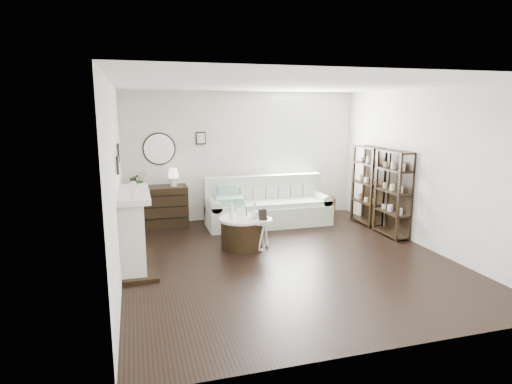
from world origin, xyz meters
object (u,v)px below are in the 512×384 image
object	(u,v)px
dresser	(156,207)
drum_table	(242,233)
sofa	(267,209)
pedestal_table	(260,221)

from	to	relation	value
dresser	drum_table	size ratio (longest dim) A/B	1.60
sofa	drum_table	distance (m)	1.64
pedestal_table	dresser	bearing A→B (deg)	130.44
sofa	pedestal_table	xyz separation A→B (m)	(-0.61, -1.49, 0.16)
drum_table	pedestal_table	bearing A→B (deg)	-22.77
dresser	pedestal_table	bearing A→B (deg)	-49.56
pedestal_table	sofa	bearing A→B (deg)	67.85
sofa	dresser	size ratio (longest dim) A/B	2.03
sofa	pedestal_table	world-z (taller)	sofa
sofa	drum_table	world-z (taller)	sofa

